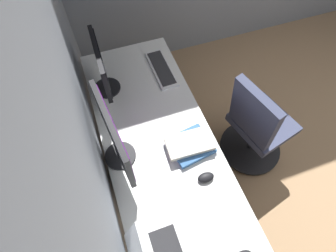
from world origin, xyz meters
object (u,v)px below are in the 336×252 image
monitor_primary (114,136)px  monitor_secondary (101,67)px  drawer_pedestal (161,176)px  keyboard_main (161,69)px  book_stack_near (190,144)px  office_chair (256,128)px  mouse_spare (206,177)px

monitor_primary → monitor_secondary: (0.59, -0.05, -0.03)m
drawer_pedestal → keyboard_main: 0.84m
book_stack_near → office_chair: 0.72m
monitor_secondary → mouse_spare: (-0.91, -0.41, -0.21)m
office_chair → keyboard_main: bearing=44.2°
book_stack_near → office_chair: bearing=-80.6°
monitor_primary → book_stack_near: bearing=-100.9°
monitor_primary → mouse_spare: bearing=-125.5°
monitor_primary → keyboard_main: (0.63, -0.49, -0.25)m
book_stack_near → office_chair: size_ratio=0.32×
drawer_pedestal → keyboard_main: bearing=-19.8°
drawer_pedestal → monitor_primary: bearing=74.3°
monitor_primary → book_stack_near: (-0.09, -0.44, -0.23)m
drawer_pedestal → office_chair: bearing=-84.1°
drawer_pedestal → book_stack_near: bearing=-95.1°
monitor_secondary → book_stack_near: (-0.67, -0.40, -0.20)m
monitor_primary → book_stack_near: size_ratio=1.79×
monitor_secondary → mouse_spare: bearing=-155.9°
keyboard_main → office_chair: office_chair is taller
keyboard_main → mouse_spare: (-0.96, 0.04, 0.01)m
monitor_primary → monitor_secondary: size_ratio=1.16×
drawer_pedestal → keyboard_main: keyboard_main is taller
monitor_secondary → book_stack_near: bearing=-149.3°
keyboard_main → mouse_spare: size_ratio=4.07×
keyboard_main → book_stack_near: bearing=176.2°
keyboard_main → office_chair: (-0.61, -0.59, -0.28)m
keyboard_main → mouse_spare: 0.96m
office_chair → monitor_primary: bearing=91.1°
monitor_secondary → keyboard_main: monitor_secondary is taller
mouse_spare → drawer_pedestal: bearing=39.8°
book_stack_near → drawer_pedestal: bearing=84.9°
monitor_primary → keyboard_main: 0.84m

